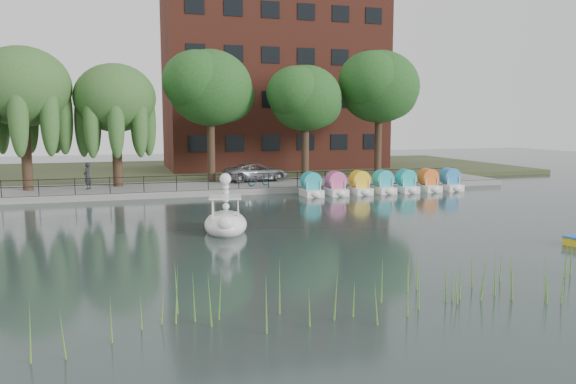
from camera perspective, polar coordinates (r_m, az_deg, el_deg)
name	(u,v)px	position (r m, az deg, el deg)	size (l,w,h in m)	color
ground_plane	(304,234)	(24.07, 1.67, -4.28)	(120.00, 120.00, 0.00)	#344644
promenade	(231,187)	(39.34, -5.85, 0.52)	(40.00, 6.00, 0.40)	gray
kerb	(240,192)	(36.47, -4.94, 0.00)	(40.00, 0.25, 0.40)	gray
land_strip	(201,170)	(53.07, -8.81, 2.21)	(60.00, 22.00, 0.36)	#47512D
railing	(239,177)	(36.56, -5.02, 1.50)	(32.00, 0.05, 1.00)	black
apartment_building	(273,72)	(54.47, -1.53, 12.10)	(20.00, 10.07, 18.00)	#4C1E16
willow_left	(22,87)	(39.24, -25.37, 9.60)	(5.88, 5.88, 9.01)	#473323
willow_mid	(115,99)	(39.34, -17.17, 9.06)	(5.32, 5.32, 8.15)	#473323
broadleaf_center	(210,88)	(40.91, -7.93, 10.38)	(6.00, 6.00, 9.25)	#473323
broadleaf_right	(305,99)	(42.10, 1.78, 9.44)	(5.40, 5.40, 8.32)	#473323
broadleaf_far	(379,87)	(45.57, 9.25, 10.46)	(6.30, 6.30, 9.71)	#473323
minivan	(257,171)	(41.01, -3.20, 2.17)	(5.42, 2.49, 1.51)	gray
bicycle	(259,178)	(38.08, -3.01, 1.38)	(1.72, 0.60, 1.00)	gray
pedestrian	(87,174)	(38.33, -19.71, 1.74)	(0.71, 0.48, 1.98)	black
swan_boat	(226,219)	(24.62, -6.35, -2.78)	(2.38, 3.23, 2.48)	white
pedal_boat_row	(383,184)	(37.93, 9.66, 0.82)	(11.35, 1.70, 1.40)	white
reed_bank	(483,275)	(16.57, 19.23, -7.94)	(24.00, 2.40, 1.20)	#669938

